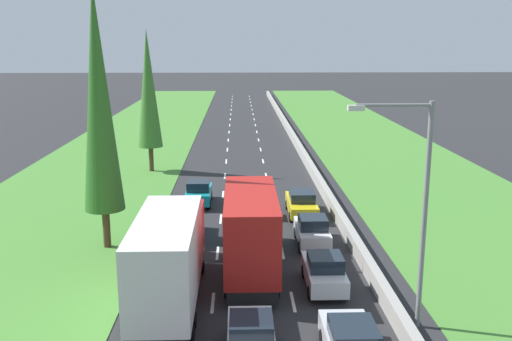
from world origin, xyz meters
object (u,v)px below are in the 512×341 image
at_px(yellow_sedan_right_lane, 302,203).
at_px(poplar_tree_second, 99,99).
at_px(teal_hatchback_left_lane, 199,193).
at_px(blue_hatchback_left_lane, 185,224).
at_px(white_hatchback_right_lane_fourth, 312,231).
at_px(poplar_tree_third, 148,89).
at_px(white_box_truck_left_lane, 169,258).
at_px(street_light_mast, 417,200).
at_px(red_box_truck_centre_lane, 250,228).
at_px(maroon_hatchback_centre_lane, 249,203).
at_px(white_hatchback_right_lane, 324,271).
at_px(white_hatchback_centre_lane, 251,338).

xyz_separation_m(yellow_sedan_right_lane, poplar_tree_second, (-11.38, -5.58, 7.37)).
distance_m(teal_hatchback_left_lane, poplar_tree_second, 12.02).
bearing_deg(blue_hatchback_left_lane, white_hatchback_right_lane_fourth, -11.10).
bearing_deg(poplar_tree_third, white_box_truck_left_lane, -79.90).
distance_m(yellow_sedan_right_lane, poplar_tree_second, 14.66).
bearing_deg(street_light_mast, blue_hatchback_left_lane, 132.32).
bearing_deg(white_box_truck_left_lane, yellow_sedan_right_lane, 61.32).
xyz_separation_m(yellow_sedan_right_lane, street_light_mast, (2.65, -15.04, 4.42)).
height_order(teal_hatchback_left_lane, white_hatchback_right_lane_fourth, same).
bearing_deg(teal_hatchback_left_lane, poplar_tree_second, -118.20).
bearing_deg(white_hatchback_right_lane_fourth, red_box_truck_centre_lane, -135.32).
distance_m(red_box_truck_centre_lane, maroon_hatchback_centre_lane, 9.27).
bearing_deg(street_light_mast, red_box_truck_centre_lane, 136.19).
xyz_separation_m(blue_hatchback_left_lane, teal_hatchback_left_lane, (0.32, 7.03, 0.00)).
relative_size(white_hatchback_right_lane, poplar_tree_second, 0.27).
height_order(red_box_truck_centre_lane, maroon_hatchback_centre_lane, red_box_truck_centre_lane).
xyz_separation_m(blue_hatchback_left_lane, street_light_mast, (9.85, -10.81, 4.40)).
relative_size(white_hatchback_right_lane, yellow_sedan_right_lane, 0.87).
bearing_deg(white_box_truck_left_lane, teal_hatchback_left_lane, 89.40).
height_order(blue_hatchback_left_lane, white_hatchback_right_lane, same).
distance_m(teal_hatchback_left_lane, street_light_mast, 20.70).
relative_size(blue_hatchback_left_lane, teal_hatchback_left_lane, 1.00).
xyz_separation_m(white_box_truck_left_lane, poplar_tree_second, (-4.33, 7.29, 6.00)).
xyz_separation_m(white_hatchback_right_lane, white_hatchback_right_lane_fourth, (0.18, 5.72, 0.00)).
distance_m(red_box_truck_centre_lane, teal_hatchback_left_lane, 12.44).
xyz_separation_m(teal_hatchback_left_lane, white_hatchback_right_lane, (6.67, -14.15, 0.00)).
height_order(red_box_truck_centre_lane, blue_hatchback_left_lane, red_box_truck_centre_lane).
relative_size(white_hatchback_centre_lane, poplar_tree_second, 0.27).
height_order(white_hatchback_right_lane_fourth, poplar_tree_second, poplar_tree_second).
height_order(maroon_hatchback_centre_lane, poplar_tree_second, poplar_tree_second).
distance_m(red_box_truck_centre_lane, yellow_sedan_right_lane, 9.86).
distance_m(red_box_truck_centre_lane, street_light_mast, 9.10).
height_order(yellow_sedan_right_lane, poplar_tree_third, poplar_tree_third).
xyz_separation_m(white_hatchback_right_lane_fourth, poplar_tree_third, (-11.69, 19.03, 6.30)).
height_order(maroon_hatchback_centre_lane, blue_hatchback_left_lane, same).
xyz_separation_m(red_box_truck_centre_lane, white_hatchback_right_lane_fourth, (3.51, 3.47, -1.35)).
bearing_deg(teal_hatchback_left_lane, yellow_sedan_right_lane, -22.17).
xyz_separation_m(teal_hatchback_left_lane, white_hatchback_right_lane_fourth, (6.85, -8.43, 0.00)).
xyz_separation_m(white_box_truck_left_lane, teal_hatchback_left_lane, (0.17, 15.68, -1.35)).
bearing_deg(blue_hatchback_left_lane, white_hatchback_centre_lane, -74.92).
relative_size(white_box_truck_left_lane, teal_hatchback_left_lane, 2.41).
relative_size(red_box_truck_centre_lane, white_hatchback_right_lane, 2.41).
bearing_deg(blue_hatchback_left_lane, white_box_truck_left_lane, -88.98).
bearing_deg(poplar_tree_second, white_box_truck_left_lane, -59.31).
height_order(white_box_truck_left_lane, blue_hatchback_left_lane, white_box_truck_left_lane).
bearing_deg(white_box_truck_left_lane, poplar_tree_second, 120.69).
relative_size(white_box_truck_left_lane, street_light_mast, 1.04).
relative_size(poplar_tree_second, poplar_tree_third, 1.17).
relative_size(blue_hatchback_left_lane, poplar_tree_second, 0.27).
height_order(teal_hatchback_left_lane, poplar_tree_third, poplar_tree_third).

